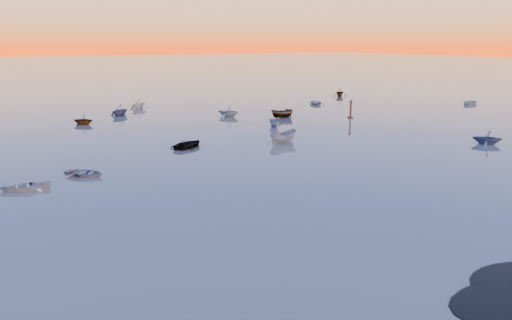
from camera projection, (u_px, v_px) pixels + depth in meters
ground at (111, 97)px, 111.41m from camera, size 600.00×600.00×0.00m
moored_fleet at (184, 130)px, 71.13m from camera, size 124.00×58.00×1.20m
boat_near_left at (85, 176)px, 47.21m from camera, size 3.72×3.81×0.94m
boat_near_center at (283, 142)px, 62.54m from camera, size 2.62×4.50×1.46m
boat_near_right at (487, 144)px, 61.60m from camera, size 3.74×3.65×1.26m
channel_marker at (351, 110)px, 81.72m from camera, size 0.89×0.89×3.16m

